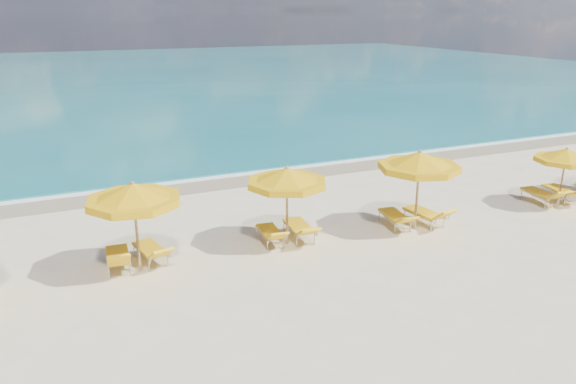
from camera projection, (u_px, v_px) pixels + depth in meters
name	position (u px, v px, depth m)	size (l,w,h in m)	color
ground_plane	(309.00, 245.00, 16.43)	(120.00, 120.00, 0.00)	beige
ocean	(102.00, 77.00, 58.00)	(120.00, 80.00, 0.30)	#12676A
wet_sand_band	(228.00, 179.00, 22.84)	(120.00, 2.60, 0.01)	tan
foam_line	(222.00, 174.00, 23.53)	(120.00, 1.20, 0.03)	white
whitecap_near	(57.00, 144.00, 28.79)	(14.00, 0.36, 0.05)	white
whitecap_far	(260.00, 106.00, 40.36)	(18.00, 0.30, 0.05)	white
umbrella_3	(133.00, 195.00, 14.15)	(2.87, 2.87, 2.49)	#A28051
umbrella_4	(287.00, 178.00, 15.92)	(2.46, 2.46, 2.38)	#A28051
umbrella_5	(419.00, 162.00, 16.99)	(2.67, 2.67, 2.55)	#A28051
umbrella_6	(566.00, 156.00, 19.24)	(2.28, 2.28, 2.10)	#A28051
lounger_3_left	(118.00, 261.00, 14.85)	(0.73, 1.77, 0.85)	#A5A8AD
lounger_3_right	(151.00, 254.00, 15.30)	(0.86, 1.82, 0.75)	#A5A8AD
lounger_4_left	(271.00, 236.00, 16.54)	(0.71, 1.71, 0.71)	#A5A8AD
lounger_4_right	(299.00, 232.00, 16.84)	(0.80, 1.92, 0.76)	#A5A8AD
lounger_5_left	(395.00, 220.00, 17.77)	(0.87, 1.87, 0.73)	#A5A8AD
lounger_5_right	(425.00, 218.00, 17.98)	(0.80, 1.87, 0.81)	#A5A8AD
lounger_6_left	(540.00, 197.00, 19.94)	(0.78, 1.85, 0.79)	#A5A8AD
lounger_6_right	(561.00, 194.00, 20.27)	(0.93, 1.92, 0.70)	#A5A8AD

